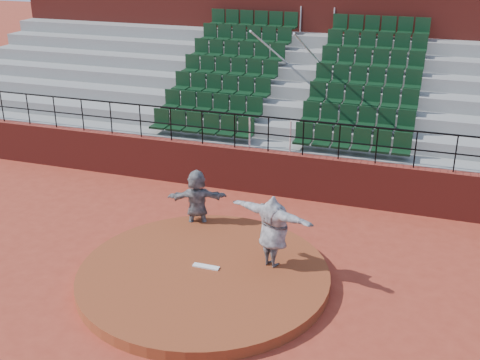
# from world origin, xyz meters

# --- Properties ---
(ground) EXTENTS (90.00, 90.00, 0.00)m
(ground) POSITION_xyz_m (0.00, 0.00, 0.00)
(ground) COLOR #A13824
(ground) RESTS_ON ground
(pitchers_mound) EXTENTS (5.50, 5.50, 0.25)m
(pitchers_mound) POSITION_xyz_m (0.00, 0.00, 0.12)
(pitchers_mound) COLOR brown
(pitchers_mound) RESTS_ON ground
(pitching_rubber) EXTENTS (0.60, 0.15, 0.03)m
(pitching_rubber) POSITION_xyz_m (0.00, 0.15, 0.27)
(pitching_rubber) COLOR white
(pitching_rubber) RESTS_ON pitchers_mound
(boundary_wall) EXTENTS (24.00, 0.30, 1.30)m
(boundary_wall) POSITION_xyz_m (0.00, 5.00, 0.65)
(boundary_wall) COLOR maroon
(boundary_wall) RESTS_ON ground
(wall_railing) EXTENTS (24.04, 0.05, 1.03)m
(wall_railing) POSITION_xyz_m (0.00, 5.00, 2.03)
(wall_railing) COLOR black
(wall_railing) RESTS_ON boundary_wall
(seating_deck) EXTENTS (24.00, 5.97, 4.63)m
(seating_deck) POSITION_xyz_m (0.00, 8.65, 1.44)
(seating_deck) COLOR gray
(seating_deck) RESTS_ON ground
(press_box_facade) EXTENTS (24.00, 3.00, 7.10)m
(press_box_facade) POSITION_xyz_m (0.00, 12.60, 3.55)
(press_box_facade) COLOR maroon
(press_box_facade) RESTS_ON ground
(pitcher) EXTENTS (2.13, 1.18, 1.67)m
(pitcher) POSITION_xyz_m (1.35, 0.73, 1.09)
(pitcher) COLOR black
(pitcher) RESTS_ON pitchers_mound
(fielder) EXTENTS (1.58, 0.98, 1.63)m
(fielder) POSITION_xyz_m (-1.04, 2.21, 0.81)
(fielder) COLOR black
(fielder) RESTS_ON ground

